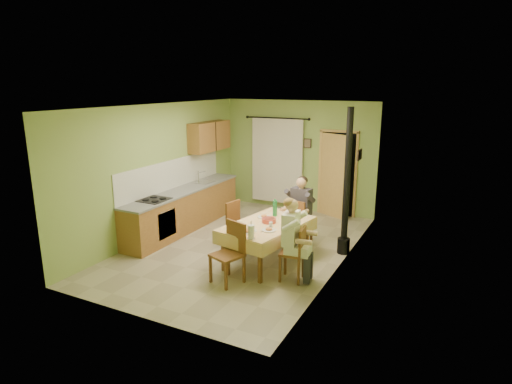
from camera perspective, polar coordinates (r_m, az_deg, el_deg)
The scene contains 17 objects.
floor at distance 8.71m, azimuth -1.78°, elevation -7.31°, with size 4.00×6.00×0.01m, color tan.
room_shell at distance 8.21m, azimuth -1.88°, elevation 4.57°, with size 4.04×6.04×2.82m.
kitchen_run at distance 9.75m, azimuth -9.53°, elevation -2.13°, with size 0.64×3.64×1.56m.
upper_cabinets at distance 10.56m, azimuth -6.19°, elevation 7.40°, with size 0.35×1.40×0.70m, color brown.
curtain at distance 11.11m, azimuth 2.81°, elevation 4.23°, with size 1.70×0.07×2.22m.
doorway at distance 10.61m, azimuth 10.59°, elevation 2.35°, with size 0.96×0.41×2.15m.
dining_table at distance 7.86m, azimuth 1.50°, elevation -6.79°, with size 1.37×1.94×0.76m.
tableware at distance 7.62m, azimuth 1.30°, elevation -4.00°, with size 0.64×1.66×0.33m.
chair_far at distance 8.76m, azimuth 5.81°, elevation -5.21°, with size 0.47×0.47×0.97m.
chair_near at distance 7.16m, azimuth -3.76°, elevation -9.78°, with size 0.57×0.57×1.02m.
chair_right at distance 7.25m, azimuth 4.91°, elevation -9.51°, with size 0.42×0.42×0.93m.
chair_left at distance 8.46m, azimuth -2.15°, elevation -5.87°, with size 0.48×0.48×0.97m.
man_far at distance 8.60m, azimuth 5.95°, elevation -1.49°, with size 0.62×0.52×1.39m.
man_right at distance 7.03m, azimuth 4.92°, elevation -5.09°, with size 0.50×0.61×1.39m.
stove_flue at distance 8.25m, azimuth 11.88°, elevation -1.35°, with size 0.24×0.24×2.80m.
picture_back at distance 10.81m, azimuth 6.90°, elevation 6.47°, with size 0.19×0.03×0.23m, color black.
picture_right at distance 8.63m, azimuth 13.66°, elevation 4.85°, with size 0.03×0.31×0.21m, color brown.
Camera 1 is at (3.88, -7.11, 3.22)m, focal length 30.00 mm.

